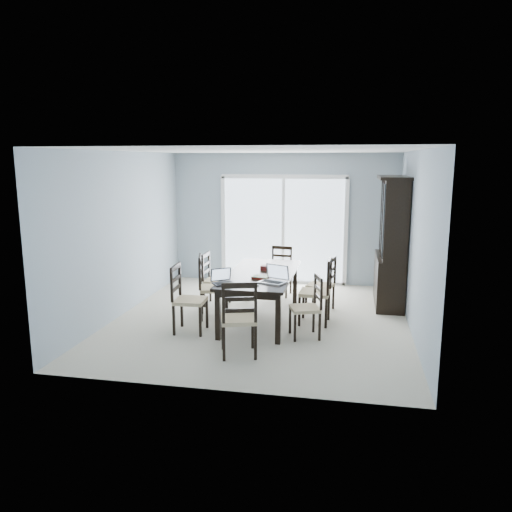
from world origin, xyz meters
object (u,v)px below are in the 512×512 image
(chair_left_mid, at_px, (207,280))
(china_hutch, at_px, (392,243))
(chair_right_near, at_px, (311,300))
(chair_right_far, at_px, (326,279))
(chair_left_far, at_px, (212,273))
(chair_end_far, at_px, (281,265))
(chair_end_near, at_px, (239,311))
(dining_table, at_px, (261,278))
(chair_left_near, at_px, (184,291))
(hot_tub, at_px, (260,248))
(chair_right_mid, at_px, (322,284))
(laptop_dark, at_px, (224,280))
(laptop_silver, at_px, (272,279))
(game_box, at_px, (270,268))
(cell_phone, at_px, (255,285))

(chair_left_mid, bearing_deg, china_hutch, 98.64)
(china_hutch, distance_m, chair_right_near, 2.29)
(chair_left_mid, bearing_deg, chair_right_far, 95.24)
(chair_left_far, xyz_separation_m, chair_end_far, (1.06, 0.91, -0.01))
(chair_end_near, relative_size, chair_end_far, 1.12)
(dining_table, bearing_deg, chair_left_near, -143.08)
(dining_table, distance_m, hot_tub, 3.63)
(chair_left_far, relative_size, chair_right_near, 1.02)
(chair_right_mid, height_order, laptop_dark, chair_right_mid)
(chair_right_mid, relative_size, chair_end_near, 1.01)
(dining_table, bearing_deg, laptop_silver, -65.30)
(chair_left_near, height_order, chair_right_far, chair_left_near)
(chair_left_mid, bearing_deg, chair_end_near, 13.77)
(china_hutch, bearing_deg, chair_end_near, -125.61)
(dining_table, distance_m, chair_left_far, 1.18)
(dining_table, height_order, laptop_dark, laptop_dark)
(chair_left_near, bearing_deg, hot_tub, 173.30)
(chair_end_near, distance_m, laptop_dark, 0.88)
(dining_table, xyz_separation_m, laptop_dark, (-0.38, -0.79, 0.13))
(dining_table, xyz_separation_m, chair_right_far, (0.96, 0.64, -0.12))
(laptop_silver, distance_m, hot_tub, 4.29)
(chair_left_near, xyz_separation_m, chair_end_near, (1.01, -0.81, 0.01))
(chair_end_far, distance_m, laptop_silver, 2.19)
(game_box, height_order, hot_tub, hot_tub)
(chair_left_mid, distance_m, cell_phone, 1.18)
(chair_left_near, relative_size, chair_right_near, 1.12)
(chair_right_near, bearing_deg, laptop_silver, 68.98)
(chair_left_far, height_order, laptop_silver, chair_left_far)
(laptop_silver, bearing_deg, chair_left_mid, 174.94)
(china_hutch, bearing_deg, game_box, -152.04)
(laptop_silver, xyz_separation_m, hot_tub, (-0.96, 4.17, -0.32))
(chair_end_near, bearing_deg, laptop_silver, 57.72)
(china_hutch, bearing_deg, cell_phone, -133.79)
(chair_right_near, relative_size, chair_end_far, 0.99)
(chair_left_near, distance_m, chair_right_mid, 2.07)
(chair_end_near, bearing_deg, chair_end_far, 72.00)
(chair_right_near, distance_m, chair_end_near, 1.24)
(chair_left_near, bearing_deg, chair_left_mid, 165.20)
(chair_right_far, bearing_deg, laptop_dark, 151.63)
(chair_right_near, bearing_deg, hot_tub, 1.26)
(cell_phone, distance_m, game_box, 1.03)
(chair_right_mid, bearing_deg, hot_tub, 27.18)
(cell_phone, bearing_deg, dining_table, 91.39)
(dining_table, distance_m, cell_phone, 0.81)
(chair_end_far, xyz_separation_m, game_box, (0.01, -1.34, 0.24))
(laptop_dark, relative_size, laptop_silver, 0.87)
(china_hutch, bearing_deg, laptop_dark, -139.63)
(laptop_silver, bearing_deg, chair_right_near, 18.62)
(laptop_dark, bearing_deg, chair_end_far, 43.05)
(dining_table, relative_size, hot_tub, 1.04)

